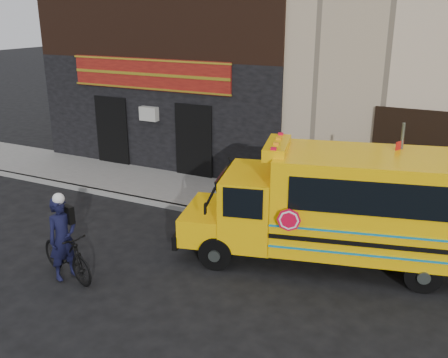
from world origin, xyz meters
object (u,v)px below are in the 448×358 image
school_bus (343,204)px  sign_pole (396,185)px  cyclist (63,240)px  bicycle (66,254)px

school_bus → sign_pole: (1.04, 0.92, 0.34)m
school_bus → cyclist: (-5.34, -3.53, -0.55)m
sign_pole → bicycle: sign_pole is taller
school_bus → bicycle: bearing=-147.1°
cyclist → sign_pole: bearing=-38.9°
school_bus → sign_pole: bearing=41.5°
school_bus → cyclist: 6.43m
sign_pole → bicycle: 7.86m
school_bus → sign_pole: sign_pole is taller
school_bus → bicycle: (-5.36, -3.47, -0.93)m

